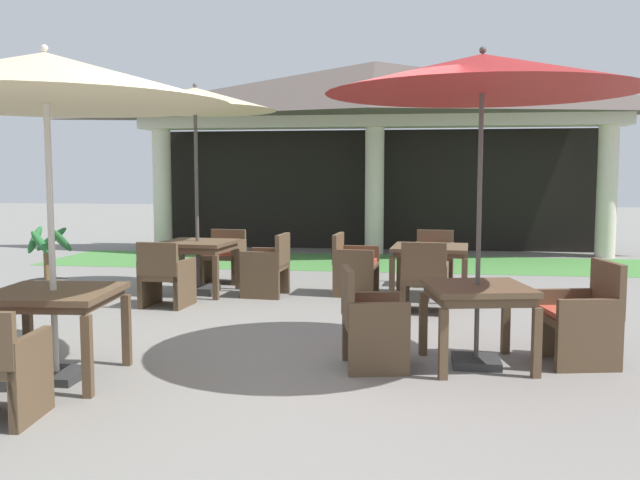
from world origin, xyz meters
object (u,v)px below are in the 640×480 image
at_px(patio_table_near_foreground, 430,252).
at_px(patio_chair_mid_right_north, 224,257).
at_px(patio_chair_near_foreground_west, 354,266).
at_px(patio_umbrella_mid_right, 195,103).
at_px(patio_chair_mid_right_south, 166,277).
at_px(patio_chair_mid_right_east, 268,267).
at_px(potted_palm_left_edge, 48,281).
at_px(patio_table_far_back, 54,302).
at_px(patio_chair_near_foreground_north, 434,259).
at_px(patio_umbrella_far_back, 45,79).
at_px(patio_chair_near_foreground_south, 425,281).
at_px(patio_umbrella_mid_left, 482,76).
at_px(patio_chair_mid_left_east, 582,319).
at_px(patio_chair_mid_left_west, 370,323).
at_px(patio_table_mid_left, 477,297).
at_px(patio_table_mid_right, 198,248).

bearing_deg(patio_table_near_foreground, patio_chair_mid_right_north, 164.33).
distance_m(patio_chair_near_foreground_west, patio_chair_mid_right_north, 2.25).
relative_size(patio_umbrella_mid_right, patio_chair_mid_right_north, 3.63).
relative_size(patio_chair_near_foreground_west, patio_chair_mid_right_south, 1.01).
distance_m(patio_umbrella_mid_right, patio_chair_mid_right_east, 2.47).
relative_size(patio_chair_near_foreground_west, potted_palm_left_edge, 0.82).
bearing_deg(patio_chair_mid_right_east, patio_chair_mid_right_north, 45.13).
bearing_deg(patio_table_far_back, patio_table_near_foreground, 54.33).
bearing_deg(patio_chair_near_foreground_north, patio_chair_mid_right_south, 37.07).
bearing_deg(patio_chair_mid_right_east, patio_chair_near_foreground_west, -71.18).
bearing_deg(patio_umbrella_far_back, patio_chair_near_foreground_south, 47.14).
xyz_separation_m(patio_umbrella_mid_left, patio_chair_mid_left_east, (0.92, 0.20, -2.10)).
bearing_deg(patio_umbrella_far_back, patio_chair_mid_left_west, 15.94).
distance_m(patio_chair_mid_right_east, patio_umbrella_far_back, 4.62).
bearing_deg(patio_table_near_foreground, patio_table_far_back, -125.67).
relative_size(patio_chair_mid_left_east, potted_palm_left_edge, 0.89).
xyz_separation_m(patio_chair_mid_right_south, patio_chair_mid_right_north, (0.17, 2.04, 0.01)).
height_order(patio_chair_mid_left_east, patio_chair_mid_right_south, patio_chair_mid_left_east).
height_order(patio_chair_near_foreground_west, patio_chair_near_foreground_north, patio_chair_near_foreground_west).
height_order(patio_chair_mid_right_east, patio_umbrella_far_back, patio_umbrella_far_back).
bearing_deg(patio_table_mid_left, patio_table_mid_right, 138.10).
relative_size(patio_chair_near_foreground_north, patio_table_mid_left, 0.81).
bearing_deg(patio_chair_near_foreground_south, patio_umbrella_mid_left, -75.13).
bearing_deg(patio_chair_mid_left_east, patio_chair_mid_right_north, 35.62).
bearing_deg(patio_table_mid_left, potted_palm_left_edge, 157.09).
height_order(patio_chair_near_foreground_south, patio_umbrella_far_back, patio_umbrella_far_back).
height_order(patio_chair_near_foreground_north, patio_table_mid_left, patio_chair_near_foreground_north).
distance_m(patio_table_near_foreground, patio_chair_mid_right_north, 3.27).
relative_size(patio_chair_near_foreground_south, patio_chair_near_foreground_west, 1.03).
bearing_deg(patio_table_mid_right, patio_umbrella_mid_left, -41.90).
xyz_separation_m(patio_umbrella_mid_right, patio_umbrella_far_back, (0.15, -4.15, -0.22)).
bearing_deg(patio_chair_mid_right_east, patio_umbrella_far_back, 172.50).
bearing_deg(patio_chair_near_foreground_west, patio_umbrella_mid_right, -80.54).
bearing_deg(patio_chair_near_foreground_north, patio_table_near_foreground, 90.00).
bearing_deg(patio_chair_mid_left_east, patio_chair_mid_right_south, 54.44).
xyz_separation_m(patio_chair_near_foreground_west, patio_chair_mid_right_east, (-1.16, -0.29, -0.00)).
distance_m(patio_chair_near_foreground_north, potted_palm_left_edge, 5.46).
height_order(patio_table_mid_left, patio_chair_mid_right_north, patio_chair_mid_right_north).
relative_size(patio_chair_mid_left_west, potted_palm_left_edge, 0.85).
bearing_deg(patio_table_mid_left, patio_umbrella_mid_right, 138.10).
relative_size(patio_table_mid_left, patio_chair_mid_right_east, 1.17).
bearing_deg(patio_chair_mid_left_east, patio_chair_near_foreground_west, 23.84).
bearing_deg(patio_chair_mid_left_east, patio_table_near_foreground, 10.26).
height_order(patio_chair_mid_left_west, patio_chair_mid_right_east, patio_chair_mid_left_west).
xyz_separation_m(patio_chair_near_foreground_south, patio_umbrella_far_back, (-3.00, -3.24, 2.04)).
distance_m(patio_table_near_foreground, patio_table_mid_left, 3.39).
bearing_deg(patio_table_near_foreground, patio_umbrella_mid_right, -177.57).
xyz_separation_m(patio_umbrella_mid_left, patio_chair_mid_left_west, (-0.92, -0.20, -2.11)).
xyz_separation_m(patio_table_near_foreground, patio_table_mid_left, (0.37, -3.37, -0.00)).
xyz_separation_m(patio_chair_mid_left_west, patio_chair_mid_right_south, (-2.76, 2.40, -0.02)).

